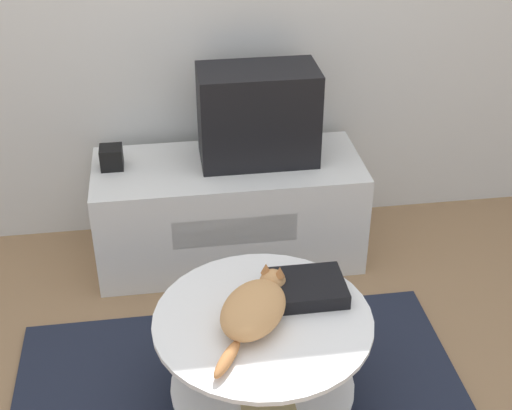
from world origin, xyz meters
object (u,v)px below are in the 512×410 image
Objects in this scene: cat at (255,308)px; tv at (258,115)px; speaker at (112,157)px; dvd_box at (306,288)px.

tv is at bearing 21.59° from cat.
speaker is 1.15m from cat.
cat is at bearing -98.98° from tv.
tv reaches higher than dvd_box.
tv is 0.95m from dvd_box.
tv is 1.06m from cat.
speaker is at bearing 179.14° from tv.
cat is at bearing -64.78° from speaker.
tv is at bearing 92.23° from dvd_box.
cat is (0.49, -1.04, -0.05)m from speaker.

